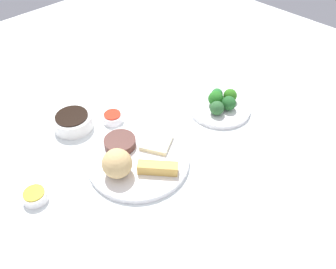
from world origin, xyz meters
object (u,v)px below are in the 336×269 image
main_plate (139,160)px  sauce_ramekin_hot_mustard (35,196)px  broccoli_plate (219,108)px  soy_sauce_bowl (73,122)px  sauce_ramekin_sweet_and_sour (113,118)px

main_plate → sauce_ramekin_hot_mustard: size_ratio=4.45×
main_plate → sauce_ramekin_hot_mustard: sauce_ramekin_hot_mustard is taller
main_plate → broccoli_plate: (-0.33, 0.01, -0.00)m
main_plate → soy_sauce_bowl: bearing=-79.5°
main_plate → broccoli_plate: bearing=178.1°
broccoli_plate → sauce_ramekin_hot_mustard: size_ratio=3.16×
main_plate → sauce_ramekin_sweet_and_sour: size_ratio=4.45×
main_plate → sauce_ramekin_sweet_and_sour: bearing=-106.9°
broccoli_plate → main_plate: bearing=-1.9°
main_plate → soy_sauce_bowl: 0.25m
sauce_ramekin_hot_mustard → main_plate: bearing=161.9°
soy_sauce_bowl → sauce_ramekin_hot_mustard: 0.26m
sauce_ramekin_sweet_and_sour → sauce_ramekin_hot_mustard: bearing=17.4°
main_plate → sauce_ramekin_sweet_and_sour: 0.19m
broccoli_plate → sauce_ramekin_sweet_and_sour: 0.33m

